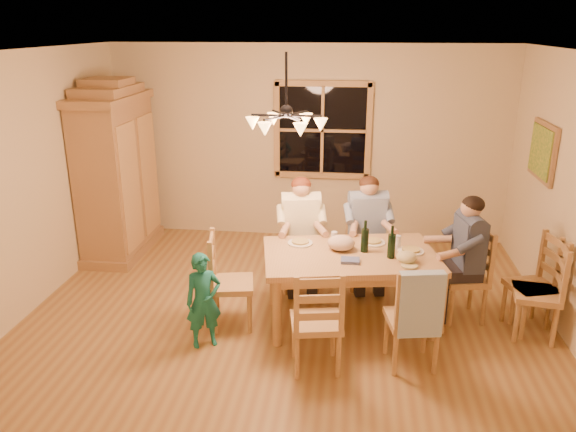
# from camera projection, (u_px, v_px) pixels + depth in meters

# --- Properties ---
(floor) EXTENTS (5.50, 5.50, 0.00)m
(floor) POSITION_uv_depth(u_px,v_px,m) (287.00, 319.00, 5.90)
(floor) COLOR olive
(floor) RESTS_ON ground
(ceiling) EXTENTS (5.50, 5.00, 0.02)m
(ceiling) POSITION_uv_depth(u_px,v_px,m) (286.00, 52.00, 5.02)
(ceiling) COLOR white
(ceiling) RESTS_ON wall_back
(wall_back) EXTENTS (5.50, 0.02, 2.70)m
(wall_back) POSITION_uv_depth(u_px,v_px,m) (308.00, 144.00, 7.81)
(wall_back) COLOR beige
(wall_back) RESTS_ON floor
(wall_left) EXTENTS (0.02, 5.00, 2.70)m
(wall_left) POSITION_uv_depth(u_px,v_px,m) (21.00, 187.00, 5.76)
(wall_left) COLOR beige
(wall_left) RESTS_ON floor
(window) EXTENTS (1.30, 0.06, 1.30)m
(window) POSITION_uv_depth(u_px,v_px,m) (322.00, 130.00, 7.69)
(window) COLOR black
(window) RESTS_ON wall_back
(painting) EXTENTS (0.06, 0.78, 0.64)m
(painting) POSITION_uv_depth(u_px,v_px,m) (543.00, 151.00, 6.20)
(painting) COLOR #9D6A44
(painting) RESTS_ON wall_right
(chandelier) EXTENTS (0.77, 0.68, 0.71)m
(chandelier) POSITION_uv_depth(u_px,v_px,m) (286.00, 121.00, 5.22)
(chandelier) COLOR black
(chandelier) RESTS_ON ceiling
(armoire) EXTENTS (0.66, 1.40, 2.30)m
(armoire) POSITION_uv_depth(u_px,v_px,m) (117.00, 176.00, 7.32)
(armoire) COLOR #9D6A44
(armoire) RESTS_ON floor
(dining_table) EXTENTS (1.88, 1.34, 0.76)m
(dining_table) POSITION_uv_depth(u_px,v_px,m) (350.00, 263.00, 5.65)
(dining_table) COLOR #A67849
(dining_table) RESTS_ON floor
(chair_far_left) EXTENTS (0.51, 0.49, 0.99)m
(chair_far_left) POSITION_uv_depth(u_px,v_px,m) (301.00, 263.00, 6.51)
(chair_far_left) COLOR tan
(chair_far_left) RESTS_ON floor
(chair_far_right) EXTENTS (0.51, 0.49, 0.99)m
(chair_far_right) POSITION_uv_depth(u_px,v_px,m) (366.00, 262.00, 6.55)
(chair_far_right) COLOR tan
(chair_far_right) RESTS_ON floor
(chair_near_left) EXTENTS (0.51, 0.49, 0.99)m
(chair_near_left) POSITION_uv_depth(u_px,v_px,m) (316.00, 337.00, 4.98)
(chair_near_left) COLOR tan
(chair_near_left) RESTS_ON floor
(chair_near_right) EXTENTS (0.51, 0.49, 0.99)m
(chair_near_right) POSITION_uv_depth(u_px,v_px,m) (411.00, 334.00, 5.03)
(chair_near_right) COLOR tan
(chair_near_right) RESTS_ON floor
(chair_end_left) EXTENTS (0.49, 0.51, 0.99)m
(chair_end_left) POSITION_uv_depth(u_px,v_px,m) (233.00, 298.00, 5.70)
(chair_end_left) COLOR tan
(chair_end_left) RESTS_ON floor
(chair_end_right) EXTENTS (0.49, 0.51, 0.99)m
(chair_end_right) POSITION_uv_depth(u_px,v_px,m) (462.00, 291.00, 5.84)
(chair_end_right) COLOR tan
(chair_end_right) RESTS_ON floor
(adult_woman) EXTENTS (0.45, 0.48, 0.87)m
(adult_woman) POSITION_uv_depth(u_px,v_px,m) (301.00, 220.00, 6.33)
(adult_woman) COLOR #F6EFBE
(adult_woman) RESTS_ON floor
(adult_plaid_man) EXTENTS (0.45, 0.48, 0.87)m
(adult_plaid_man) POSITION_uv_depth(u_px,v_px,m) (368.00, 218.00, 6.38)
(adult_plaid_man) COLOR #385C9B
(adult_plaid_man) RESTS_ON floor
(adult_slate_man) EXTENTS (0.48, 0.45, 0.87)m
(adult_slate_man) POSITION_uv_depth(u_px,v_px,m) (467.00, 243.00, 5.66)
(adult_slate_man) COLOR #3A445D
(adult_slate_man) RESTS_ON floor
(towel) EXTENTS (0.39, 0.17, 0.58)m
(towel) POSITION_uv_depth(u_px,v_px,m) (420.00, 305.00, 4.72)
(towel) COLOR #9DBAD5
(towel) RESTS_ON chair_near_right
(wine_bottle_a) EXTENTS (0.08, 0.08, 0.33)m
(wine_bottle_a) POSITION_uv_depth(u_px,v_px,m) (365.00, 236.00, 5.61)
(wine_bottle_a) COLOR black
(wine_bottle_a) RESTS_ON dining_table
(wine_bottle_b) EXTENTS (0.08, 0.08, 0.33)m
(wine_bottle_b) POSITION_uv_depth(u_px,v_px,m) (392.00, 242.00, 5.46)
(wine_bottle_b) COLOR black
(wine_bottle_b) RESTS_ON dining_table
(plate_woman) EXTENTS (0.26, 0.26, 0.02)m
(plate_woman) POSITION_uv_depth(u_px,v_px,m) (300.00, 243.00, 5.85)
(plate_woman) COLOR white
(plate_woman) RESTS_ON dining_table
(plate_plaid) EXTENTS (0.26, 0.26, 0.02)m
(plate_plaid) POSITION_uv_depth(u_px,v_px,m) (373.00, 242.00, 5.87)
(plate_plaid) COLOR white
(plate_plaid) RESTS_ON dining_table
(plate_slate) EXTENTS (0.26, 0.26, 0.02)m
(plate_slate) POSITION_uv_depth(u_px,v_px,m) (411.00, 251.00, 5.64)
(plate_slate) COLOR white
(plate_slate) RESTS_ON dining_table
(wine_glass_a) EXTENTS (0.06, 0.06, 0.14)m
(wine_glass_a) POSITION_uv_depth(u_px,v_px,m) (334.00, 238.00, 5.82)
(wine_glass_a) COLOR silver
(wine_glass_a) RESTS_ON dining_table
(wine_glass_b) EXTENTS (0.06, 0.06, 0.14)m
(wine_glass_b) POSITION_uv_depth(u_px,v_px,m) (398.00, 242.00, 5.72)
(wine_glass_b) COLOR silver
(wine_glass_b) RESTS_ON dining_table
(cap) EXTENTS (0.20, 0.20, 0.11)m
(cap) POSITION_uv_depth(u_px,v_px,m) (407.00, 257.00, 5.38)
(cap) COLOR tan
(cap) RESTS_ON dining_table
(napkin) EXTENTS (0.20, 0.17, 0.03)m
(napkin) POSITION_uv_depth(u_px,v_px,m) (350.00, 260.00, 5.41)
(napkin) COLOR #4B588A
(napkin) RESTS_ON dining_table
(cloth_bundle) EXTENTS (0.28, 0.22, 0.15)m
(cloth_bundle) POSITION_uv_depth(u_px,v_px,m) (341.00, 243.00, 5.67)
(cloth_bundle) COLOR tan
(cloth_bundle) RESTS_ON dining_table
(child) EXTENTS (0.41, 0.36, 0.94)m
(child) POSITION_uv_depth(u_px,v_px,m) (204.00, 300.00, 5.28)
(child) COLOR #19726A
(child) RESTS_ON floor
(chair_spare_front) EXTENTS (0.53, 0.54, 0.99)m
(chair_spare_front) POSITION_uv_depth(u_px,v_px,m) (530.00, 301.00, 5.62)
(chair_spare_front) COLOR tan
(chair_spare_front) RESTS_ON floor
(chair_spare_back) EXTENTS (0.48, 0.50, 0.99)m
(chair_spare_back) POSITION_uv_depth(u_px,v_px,m) (534.00, 308.00, 5.49)
(chair_spare_back) COLOR tan
(chair_spare_back) RESTS_ON floor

